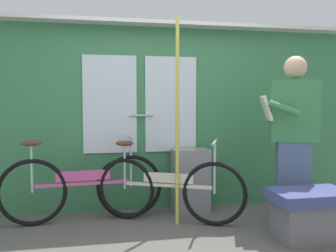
{
  "coord_description": "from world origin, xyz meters",
  "views": [
    {
      "loc": [
        -0.63,
        -2.93,
        1.24
      ],
      "look_at": [
        0.03,
        0.62,
        1.0
      ],
      "focal_mm": 37.57,
      "sensor_mm": 36.0,
      "label": 1
    }
  ],
  "objects_px": {
    "bicycle_near_door": "(167,189)",
    "bicycle_leaning_behind": "(82,187)",
    "trash_bin_by_wall": "(190,180)",
    "bench_seat_corner": "(310,213)",
    "passenger_reading_newspaper": "(293,135)",
    "handrail_pole": "(177,121)"
  },
  "relations": [
    {
      "from": "bicycle_near_door",
      "to": "bicycle_leaning_behind",
      "type": "distance_m",
      "value": 0.88
    },
    {
      "from": "trash_bin_by_wall",
      "to": "bench_seat_corner",
      "type": "bearing_deg",
      "value": -50.49
    },
    {
      "from": "bicycle_leaning_behind",
      "to": "passenger_reading_newspaper",
      "type": "height_order",
      "value": "passenger_reading_newspaper"
    },
    {
      "from": "trash_bin_by_wall",
      "to": "bench_seat_corner",
      "type": "distance_m",
      "value": 1.34
    },
    {
      "from": "bicycle_near_door",
      "to": "bicycle_leaning_behind",
      "type": "bearing_deg",
      "value": -167.77
    },
    {
      "from": "bench_seat_corner",
      "to": "trash_bin_by_wall",
      "type": "bearing_deg",
      "value": 129.51
    },
    {
      "from": "handrail_pole",
      "to": "bicycle_near_door",
      "type": "bearing_deg",
      "value": 138.53
    },
    {
      "from": "trash_bin_by_wall",
      "to": "bicycle_near_door",
      "type": "bearing_deg",
      "value": -134.78
    },
    {
      "from": "bicycle_leaning_behind",
      "to": "handrail_pole",
      "type": "bearing_deg",
      "value": -19.65
    },
    {
      "from": "trash_bin_by_wall",
      "to": "handrail_pole",
      "type": "height_order",
      "value": "handrail_pole"
    },
    {
      "from": "handrail_pole",
      "to": "bench_seat_corner",
      "type": "height_order",
      "value": "handrail_pole"
    },
    {
      "from": "bicycle_leaning_behind",
      "to": "bench_seat_corner",
      "type": "xyz_separation_m",
      "value": [
        2.04,
        -0.87,
        -0.12
      ]
    },
    {
      "from": "handrail_pole",
      "to": "bench_seat_corner",
      "type": "bearing_deg",
      "value": -29.67
    },
    {
      "from": "passenger_reading_newspaper",
      "to": "handrail_pole",
      "type": "distance_m",
      "value": 1.21
    },
    {
      "from": "bicycle_leaning_behind",
      "to": "passenger_reading_newspaper",
      "type": "distance_m",
      "value": 2.24
    },
    {
      "from": "bicycle_near_door",
      "to": "bench_seat_corner",
      "type": "relative_size",
      "value": 2.12
    },
    {
      "from": "bench_seat_corner",
      "to": "bicycle_leaning_behind",
      "type": "bearing_deg",
      "value": 156.84
    },
    {
      "from": "bicycle_near_door",
      "to": "bicycle_leaning_behind",
      "type": "xyz_separation_m",
      "value": [
        -0.87,
        0.18,
        0.01
      ]
    },
    {
      "from": "trash_bin_by_wall",
      "to": "bench_seat_corner",
      "type": "height_order",
      "value": "trash_bin_by_wall"
    },
    {
      "from": "bicycle_leaning_behind",
      "to": "handrail_pole",
      "type": "relative_size",
      "value": 0.8
    },
    {
      "from": "trash_bin_by_wall",
      "to": "bench_seat_corner",
      "type": "relative_size",
      "value": 1.02
    },
    {
      "from": "trash_bin_by_wall",
      "to": "handrail_pole",
      "type": "relative_size",
      "value": 0.34
    }
  ]
}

